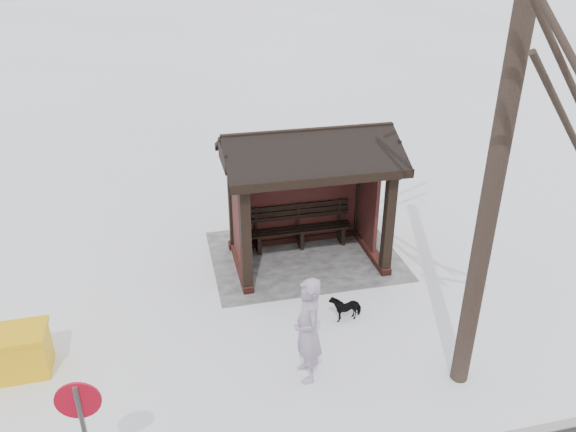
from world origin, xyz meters
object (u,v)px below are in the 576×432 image
(road_sign, at_px, (82,419))
(dog, at_px, (346,307))
(pedestrian, at_px, (308,330))
(grit_bin, at_px, (16,352))
(bus_shelter, at_px, (306,168))

(road_sign, bearing_deg, dog, -139.67)
(pedestrian, xyz_separation_m, road_sign, (3.19, 1.70, 0.59))
(pedestrian, bearing_deg, dog, 138.71)
(road_sign, bearing_deg, grit_bin, -57.99)
(pedestrian, relative_size, grit_bin, 1.73)
(bus_shelter, bearing_deg, pedestrian, 75.70)
(bus_shelter, relative_size, pedestrian, 1.92)
(bus_shelter, distance_m, dog, 3.06)
(pedestrian, bearing_deg, road_sign, -63.60)
(grit_bin, distance_m, road_sign, 3.42)
(pedestrian, height_order, dog, pedestrian)
(bus_shelter, xyz_separation_m, grit_bin, (5.62, 2.56, -1.75))
(grit_bin, bearing_deg, dog, -179.37)
(bus_shelter, xyz_separation_m, dog, (-0.17, 2.38, -1.91))
(grit_bin, bearing_deg, pedestrian, 164.68)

